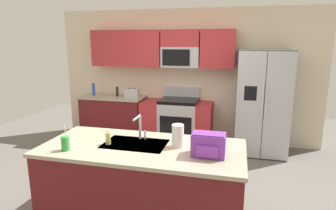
# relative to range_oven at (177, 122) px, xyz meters

# --- Properties ---
(ground_plane) EXTENTS (9.00, 9.00, 0.00)m
(ground_plane) POSITION_rel_range_oven_xyz_m (0.10, -1.80, -0.44)
(ground_plane) COLOR #66605B
(ground_plane) RESTS_ON ground
(kitchen_wall_unit) EXTENTS (5.20, 0.43, 2.60)m
(kitchen_wall_unit) POSITION_rel_range_oven_xyz_m (-0.05, 0.28, 1.03)
(kitchen_wall_unit) COLOR beige
(kitchen_wall_unit) RESTS_ON ground
(back_counter) EXTENTS (1.28, 0.63, 0.90)m
(back_counter) POSITION_rel_range_oven_xyz_m (-1.33, -0.00, 0.01)
(back_counter) COLOR maroon
(back_counter) RESTS_ON ground
(range_oven) EXTENTS (1.36, 0.61, 1.10)m
(range_oven) POSITION_rel_range_oven_xyz_m (0.00, 0.00, 0.00)
(range_oven) COLOR #B7BABF
(range_oven) RESTS_ON ground
(refrigerator) EXTENTS (0.90, 0.76, 1.85)m
(refrigerator) POSITION_rel_range_oven_xyz_m (1.56, -0.07, 0.48)
(refrigerator) COLOR #4C4F54
(refrigerator) RESTS_ON ground
(island_counter) EXTENTS (2.14, 0.98, 0.90)m
(island_counter) POSITION_rel_range_oven_xyz_m (0.17, -2.55, 0.01)
(island_counter) COLOR maroon
(island_counter) RESTS_ON ground
(toaster) EXTENTS (0.28, 0.16, 0.18)m
(toaster) POSITION_rel_range_oven_xyz_m (-0.90, -0.05, 0.55)
(toaster) COLOR #B7BABF
(toaster) RESTS_ON back_counter
(pepper_mill) EXTENTS (0.05, 0.05, 0.19)m
(pepper_mill) POSITION_rel_range_oven_xyz_m (-1.24, -0.00, 0.55)
(pepper_mill) COLOR black
(pepper_mill) RESTS_ON back_counter
(bottle_blue) EXTENTS (0.06, 0.06, 0.25)m
(bottle_blue) POSITION_rel_range_oven_xyz_m (-1.75, -0.02, 0.58)
(bottle_blue) COLOR blue
(bottle_blue) RESTS_ON back_counter
(sink_faucet) EXTENTS (0.08, 0.21, 0.28)m
(sink_faucet) POSITION_rel_range_oven_xyz_m (0.08, -2.36, 0.62)
(sink_faucet) COLOR #B7BABF
(sink_faucet) RESTS_ON island_counter
(drink_cup_green) EXTENTS (0.08, 0.08, 0.27)m
(drink_cup_green) POSITION_rel_range_oven_xyz_m (-0.55, -2.85, 0.53)
(drink_cup_green) COLOR green
(drink_cup_green) RESTS_ON island_counter
(soap_dispenser) EXTENTS (0.06, 0.06, 0.17)m
(soap_dispenser) POSITION_rel_range_oven_xyz_m (-0.21, -2.58, 0.53)
(soap_dispenser) COLOR #D8CC66
(soap_dispenser) RESTS_ON island_counter
(paper_towel_roll) EXTENTS (0.12, 0.12, 0.24)m
(paper_towel_roll) POSITION_rel_range_oven_xyz_m (0.54, -2.48, 0.58)
(paper_towel_roll) COLOR white
(paper_towel_roll) RESTS_ON island_counter
(backpack) EXTENTS (0.32, 0.22, 0.23)m
(backpack) POSITION_rel_range_oven_xyz_m (0.87, -2.64, 0.57)
(backpack) COLOR purple
(backpack) RESTS_ON island_counter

